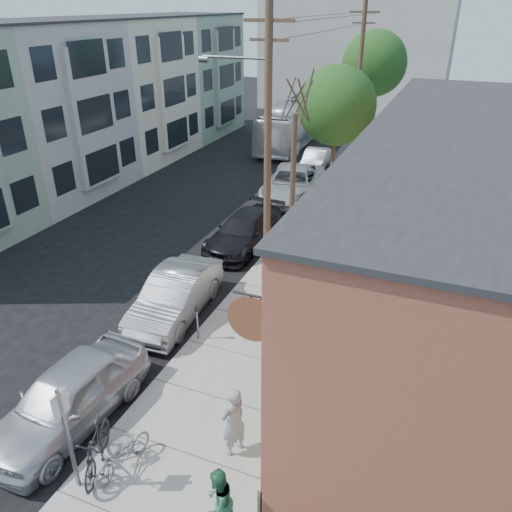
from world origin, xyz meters
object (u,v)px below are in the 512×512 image
at_px(parking_meter_near, 197,317).
at_px(parking_meter_far, 293,212).
at_px(parked_bike_a, 97,448).
at_px(car_2, 244,231).
at_px(car_4, 315,160).
at_px(parked_bike_b, 123,454).
at_px(utility_pole_near, 266,138).
at_px(tree_leafy_far, 374,64).
at_px(bus, 293,124).
at_px(sign_post, 66,430).
at_px(cyclist, 271,299).
at_px(patio_chair_b, 282,414).
at_px(tree_leafy_mid, 337,106).
at_px(patio_chair_a, 296,400).
at_px(tree_bare, 293,183).
at_px(car_0, 68,397).
at_px(patron_grey, 233,422).
at_px(car_3, 293,183).
at_px(patron_green, 218,502).
at_px(car_1, 175,296).

xyz_separation_m(parking_meter_near, parking_meter_far, (0.00, 9.60, 0.00)).
bearing_deg(parked_bike_a, parking_meter_near, 69.69).
distance_m(parked_bike_a, car_2, 12.56).
bearing_deg(car_4, parked_bike_b, -88.74).
xyz_separation_m(parking_meter_near, utility_pole_near, (0.14, 5.63, 4.43)).
xyz_separation_m(tree_leafy_far, bus, (-5.77, 0.24, -4.59)).
xyz_separation_m(sign_post, cyclist, (1.69, 7.86, -0.87)).
bearing_deg(patio_chair_b, utility_pole_near, 128.22).
bearing_deg(parking_meter_far, cyclist, -76.82).
bearing_deg(parked_bike_a, bus, 77.45).
height_order(utility_pole_near, tree_leafy_mid, utility_pole_near).
bearing_deg(tree_leafy_far, car_2, -96.43).
xyz_separation_m(tree_leafy_mid, parked_bike_b, (0.25, -19.87, -4.48)).
bearing_deg(parking_meter_far, patio_chair_a, -71.12).
xyz_separation_m(parking_meter_near, tree_bare, (0.55, 7.73, 2.07)).
height_order(tree_bare, patio_chair_a, tree_bare).
bearing_deg(car_0, patron_grey, 11.31).
distance_m(parking_meter_near, car_3, 14.03).
height_order(tree_leafy_far, car_0, tree_leafy_far).
bearing_deg(car_4, tree_leafy_far, 62.50).
relative_size(parking_meter_far, cyclist, 0.77).
bearing_deg(patio_chair_a, tree_leafy_mid, 118.10).
bearing_deg(car_0, patron_green, -11.75).
height_order(sign_post, tree_leafy_far, tree_leafy_far).
bearing_deg(patron_green, sign_post, -75.45).
bearing_deg(car_1, sign_post, -82.24).
bearing_deg(tree_bare, bus, 108.32).
bearing_deg(patio_chair_a, bus, 125.27).
bearing_deg(patio_chair_a, parking_meter_far, 125.45).
distance_m(patio_chair_b, parked_bike_b, 3.95).
distance_m(utility_pole_near, tree_leafy_far, 19.29).
height_order(patio_chair_b, car_1, car_1).
bearing_deg(parked_bike_b, utility_pole_near, 103.31).
xyz_separation_m(patron_green, car_3, (-4.96, 19.62, -0.12)).
xyz_separation_m(patron_green, parked_bike_a, (-3.29, 0.36, -0.23)).
distance_m(tree_bare, parked_bike_a, 13.25).
bearing_deg(car_4, parking_meter_near, -89.53).
bearing_deg(car_3, patio_chair_b, -78.21).
xyz_separation_m(patio_chair_b, parked_bike_b, (-3.00, -2.58, 0.01)).
bearing_deg(patron_grey, parking_meter_far, -143.28).
bearing_deg(bus, patio_chair_a, -74.03).
relative_size(patio_chair_a, cyclist, 0.54).
bearing_deg(patron_grey, car_4, -144.41).
bearing_deg(cyclist, parked_bike_a, 59.28).
distance_m(cyclist, parked_bike_a, 7.42).
height_order(car_0, car_2, car_0).
bearing_deg(cyclist, bus, -91.66).
xyz_separation_m(patron_green, car_1, (-4.96, 6.76, -0.16)).
bearing_deg(utility_pole_near, parking_meter_near, -91.43).
bearing_deg(car_2, patio_chair_a, -55.27).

